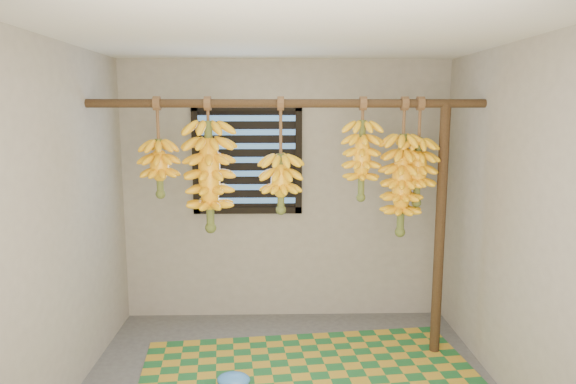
{
  "coord_description": "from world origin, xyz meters",
  "views": [
    {
      "loc": [
        -0.09,
        -3.2,
        1.96
      ],
      "look_at": [
        0.0,
        0.55,
        1.35
      ],
      "focal_mm": 32.0,
      "sensor_mm": 36.0,
      "label": 1
    }
  ],
  "objects_px": {
    "banana_bunch_d": "(362,160)",
    "banana_bunch_f": "(418,171)",
    "banana_bunch_b": "(209,176)",
    "banana_bunch_c": "(281,183)",
    "support_post": "(440,232)",
    "plastic_bag": "(234,380)",
    "banana_bunch_e": "(402,185)",
    "banana_bunch_a": "(160,168)"
  },
  "relations": [
    {
      "from": "banana_bunch_d",
      "to": "banana_bunch_f",
      "type": "relative_size",
      "value": 0.95
    },
    {
      "from": "banana_bunch_b",
      "to": "banana_bunch_c",
      "type": "xyz_separation_m",
      "value": [
        0.55,
        0.0,
        -0.05
      ]
    },
    {
      "from": "support_post",
      "to": "banana_bunch_d",
      "type": "bearing_deg",
      "value": 180.0
    },
    {
      "from": "banana_bunch_b",
      "to": "banana_bunch_d",
      "type": "distance_m",
      "value": 1.17
    },
    {
      "from": "support_post",
      "to": "plastic_bag",
      "type": "distance_m",
      "value": 1.92
    },
    {
      "from": "banana_bunch_d",
      "to": "banana_bunch_f",
      "type": "bearing_deg",
      "value": 0.0
    },
    {
      "from": "banana_bunch_e",
      "to": "banana_bunch_b",
      "type": "bearing_deg",
      "value": -180.0
    },
    {
      "from": "banana_bunch_b",
      "to": "banana_bunch_d",
      "type": "bearing_deg",
      "value": 0.0
    },
    {
      "from": "banana_bunch_a",
      "to": "banana_bunch_d",
      "type": "relative_size",
      "value": 0.96
    },
    {
      "from": "support_post",
      "to": "banana_bunch_e",
      "type": "xyz_separation_m",
      "value": [
        -0.32,
        0.0,
        0.38
      ]
    },
    {
      "from": "plastic_bag",
      "to": "banana_bunch_c",
      "type": "relative_size",
      "value": 0.27
    },
    {
      "from": "banana_bunch_a",
      "to": "banana_bunch_f",
      "type": "xyz_separation_m",
      "value": [
        1.98,
        0.0,
        -0.03
      ]
    },
    {
      "from": "banana_bunch_f",
      "to": "banana_bunch_c",
      "type": "bearing_deg",
      "value": 180.0
    },
    {
      "from": "banana_bunch_d",
      "to": "banana_bunch_e",
      "type": "height_order",
      "value": "same"
    },
    {
      "from": "support_post",
      "to": "banana_bunch_c",
      "type": "relative_size",
      "value": 2.26
    },
    {
      "from": "support_post",
      "to": "banana_bunch_a",
      "type": "relative_size",
      "value": 2.65
    },
    {
      "from": "plastic_bag",
      "to": "banana_bunch_f",
      "type": "xyz_separation_m",
      "value": [
        1.4,
        0.52,
        1.42
      ]
    },
    {
      "from": "support_post",
      "to": "banana_bunch_f",
      "type": "distance_m",
      "value": 0.52
    },
    {
      "from": "banana_bunch_a",
      "to": "banana_bunch_d",
      "type": "distance_m",
      "value": 1.54
    },
    {
      "from": "banana_bunch_a",
      "to": "support_post",
      "type": "bearing_deg",
      "value": 0.0
    },
    {
      "from": "banana_bunch_a",
      "to": "banana_bunch_e",
      "type": "relative_size",
      "value": 0.71
    },
    {
      "from": "banana_bunch_e",
      "to": "banana_bunch_a",
      "type": "bearing_deg",
      "value": -180.0
    },
    {
      "from": "support_post",
      "to": "banana_bunch_e",
      "type": "bearing_deg",
      "value": 180.0
    },
    {
      "from": "support_post",
      "to": "banana_bunch_c",
      "type": "xyz_separation_m",
      "value": [
        -1.25,
        0.0,
        0.4
      ]
    },
    {
      "from": "plastic_bag",
      "to": "banana_bunch_d",
      "type": "height_order",
      "value": "banana_bunch_d"
    },
    {
      "from": "plastic_bag",
      "to": "banana_bunch_e",
      "type": "distance_m",
      "value": 1.91
    },
    {
      "from": "banana_bunch_d",
      "to": "banana_bunch_e",
      "type": "distance_m",
      "value": 0.37
    },
    {
      "from": "banana_bunch_d",
      "to": "banana_bunch_f",
      "type": "distance_m",
      "value": 0.44
    },
    {
      "from": "plastic_bag",
      "to": "banana_bunch_b",
      "type": "bearing_deg",
      "value": 111.46
    },
    {
      "from": "plastic_bag",
      "to": "banana_bunch_d",
      "type": "relative_size",
      "value": 0.31
    },
    {
      "from": "support_post",
      "to": "banana_bunch_d",
      "type": "height_order",
      "value": "banana_bunch_d"
    },
    {
      "from": "banana_bunch_d",
      "to": "banana_bunch_e",
      "type": "bearing_deg",
      "value": 0.0
    },
    {
      "from": "banana_bunch_f",
      "to": "plastic_bag",
      "type": "bearing_deg",
      "value": -159.79
    },
    {
      "from": "banana_bunch_e",
      "to": "banana_bunch_f",
      "type": "distance_m",
      "value": 0.16
    },
    {
      "from": "plastic_bag",
      "to": "banana_bunch_f",
      "type": "bearing_deg",
      "value": 20.21
    },
    {
      "from": "banana_bunch_a",
      "to": "banana_bunch_d",
      "type": "height_order",
      "value": "same"
    },
    {
      "from": "banana_bunch_c",
      "to": "banana_bunch_a",
      "type": "bearing_deg",
      "value": -180.0
    },
    {
      "from": "banana_bunch_f",
      "to": "banana_bunch_a",
      "type": "bearing_deg",
      "value": -180.0
    },
    {
      "from": "support_post",
      "to": "banana_bunch_a",
      "type": "height_order",
      "value": "banana_bunch_a"
    },
    {
      "from": "banana_bunch_b",
      "to": "banana_bunch_c",
      "type": "relative_size",
      "value": 1.16
    },
    {
      "from": "support_post",
      "to": "banana_bunch_f",
      "type": "relative_size",
      "value": 2.4
    },
    {
      "from": "support_post",
      "to": "banana_bunch_d",
      "type": "relative_size",
      "value": 2.53
    }
  ]
}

